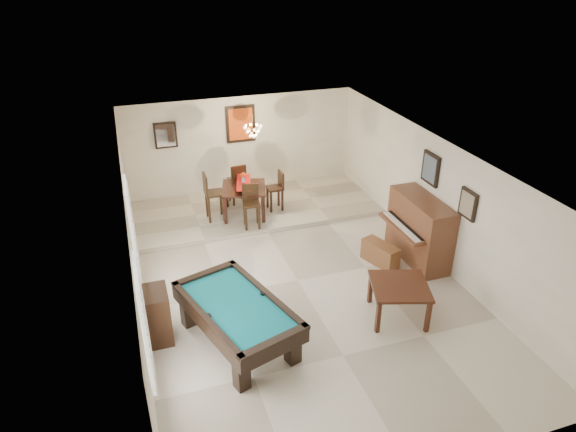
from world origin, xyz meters
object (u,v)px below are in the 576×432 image
piano_bench (380,254)px  flower_vase (243,177)px  apothecary_chest (157,315)px  dining_table (244,199)px  pool_table (238,324)px  dining_chair_north (237,183)px  dining_chair_south (252,207)px  dining_chair_east (275,191)px  dining_chair_west (215,197)px  upright_piano (413,231)px  chandelier (253,127)px  square_table (398,301)px

piano_bench → flower_vase: 3.69m
apothecary_chest → dining_table: bearing=57.2°
pool_table → dining_chair_north: dining_chair_north is taller
apothecary_chest → dining_chair_south: (2.44, 3.10, 0.16)m
piano_bench → dining_chair_east: dining_chair_east is taller
dining_chair_west → dining_table: bearing=-89.9°
flower_vase → dining_chair_north: bearing=90.7°
piano_bench → dining_table: (-2.19, 2.84, 0.31)m
upright_piano → dining_chair_east: (-2.08, 2.96, -0.08)m
dining_table → flower_vase: bearing=0.0°
piano_bench → upright_piano: bearing=-5.7°
pool_table → chandelier: (1.53, 4.59, 1.82)m
flower_vase → dining_chair_north: 0.85m
square_table → dining_table: size_ratio=0.96×
apothecary_chest → dining_chair_west: bearing=65.5°
dining_chair_south → piano_bench: bearing=-37.0°
dining_chair_south → chandelier: size_ratio=1.69×
pool_table → dining_chair_south: size_ratio=2.24×
square_table → apothecary_chest: 4.16m
dining_chair_south → dining_chair_north: (-0.02, 1.39, 0.02)m
pool_table → dining_chair_north: bearing=59.3°
piano_bench → dining_chair_south: bearing=135.1°
upright_piano → dining_chair_north: size_ratio=1.59×
piano_bench → dining_chair_north: 4.22m
dining_table → dining_chair_west: size_ratio=0.88×
pool_table → upright_piano: bearing=1.4°
dining_table → square_table: bearing=-69.8°
pool_table → chandelier: size_ratio=3.78×
upright_piano → square_table: bearing=-126.5°
pool_table → upright_piano: (4.05, 1.38, 0.32)m
dining_chair_west → chandelier: chandelier is taller
apothecary_chest → square_table: bearing=-10.4°
dining_chair_west → chandelier: size_ratio=1.93×
dining_chair_west → square_table: bearing=-152.2°
apothecary_chest → chandelier: 5.21m
flower_vase → dining_chair_north: (-0.01, 0.73, -0.45)m
piano_bench → dining_chair_south: dining_chair_south is taller
square_table → apothecary_chest: bearing=169.6°
upright_piano → piano_bench: size_ratio=2.01×
upright_piano → dining_chair_east: upright_piano is taller
pool_table → dining_chair_south: (1.20, 3.62, 0.25)m
dining_chair_east → dining_chair_west: bearing=-89.4°
apothecary_chest → chandelier: chandelier is taller
dining_chair_east → dining_chair_north: bearing=-132.1°
dining_chair_north → dining_chair_west: size_ratio=0.91×
dining_table → upright_piano: bearing=-45.5°
dining_chair_north → dining_table: bearing=84.0°
flower_vase → dining_chair_north: size_ratio=0.25×
piano_bench → dining_chair_south: size_ratio=0.82×
upright_piano → dining_chair_east: 3.61m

